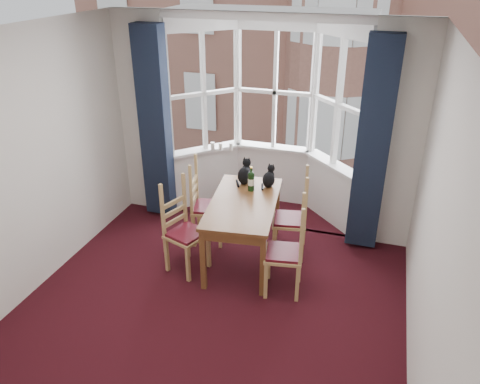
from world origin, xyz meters
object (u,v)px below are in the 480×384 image
at_px(chair_left_near, 181,232).
at_px(candle_tall, 213,146).
at_px(chair_right_near, 292,255).
at_px(cat_right, 269,178).
at_px(dining_table, 244,209).
at_px(wine_bottle, 251,180).
at_px(chair_right_far, 297,221).
at_px(chair_left_far, 202,208).
at_px(cat_left, 245,174).
at_px(candle_short, 221,146).
at_px(candle_extra, 231,147).

relative_size(chair_left_near, candle_tall, 8.45).
relative_size(chair_right_near, cat_right, 3.15).
xyz_separation_m(dining_table, candle_tall, (-0.86, 1.29, 0.23)).
bearing_deg(dining_table, wine_bottle, 89.74).
height_order(chair_right_near, chair_right_far, same).
xyz_separation_m(chair_left_far, cat_left, (0.51, 0.23, 0.45)).
bearing_deg(candle_tall, chair_left_near, -82.77).
bearing_deg(chair_left_near, chair_left_far, 89.43).
bearing_deg(chair_right_far, chair_right_near, -82.87).
bearing_deg(chair_right_far, candle_short, 142.89).
xyz_separation_m(chair_left_near, chair_right_near, (1.34, -0.07, 0.00)).
bearing_deg(cat_right, candle_short, 138.37).
distance_m(cat_left, cat_right, 0.31).
distance_m(chair_right_near, cat_left, 1.32).
bearing_deg(candle_short, cat_right, -41.63).
bearing_deg(chair_right_near, chair_right_far, 97.13).
relative_size(chair_left_near, chair_left_far, 1.00).
bearing_deg(cat_right, candle_tall, 142.53).
height_order(cat_left, cat_right, cat_left).
distance_m(dining_table, cat_right, 0.56).
bearing_deg(chair_left_far, cat_right, 15.07).
bearing_deg(candle_extra, candle_tall, -169.21).
xyz_separation_m(dining_table, cat_right, (0.18, 0.49, 0.21)).
height_order(chair_left_near, chair_right_far, same).
relative_size(dining_table, chair_right_far, 1.64).
xyz_separation_m(dining_table, chair_right_near, (0.69, -0.44, -0.22)).
bearing_deg(candle_tall, cat_left, -47.39).
distance_m(chair_left_far, candle_short, 1.15).
distance_m(chair_right_far, candle_extra, 1.65).
relative_size(chair_left_far, cat_right, 3.15).
bearing_deg(cat_right, candle_extra, 132.58).
distance_m(chair_right_near, wine_bottle, 1.11).
bearing_deg(chair_left_near, chair_right_near, -2.80).
bearing_deg(dining_table, candle_short, 119.76).
bearing_deg(cat_left, dining_table, -74.95).
distance_m(chair_left_far, candle_tall, 1.14).
bearing_deg(cat_right, chair_left_far, -164.93).
height_order(chair_left_near, cat_right, cat_right).
relative_size(chair_left_far, candle_tall, 8.45).
bearing_deg(chair_right_near, candle_extra, 125.90).
height_order(chair_right_near, cat_right, cat_right).
bearing_deg(chair_left_far, chair_right_far, 1.54).
xyz_separation_m(chair_left_far, candle_short, (-0.11, 1.05, 0.45)).
height_order(dining_table, candle_tall, candle_tall).
distance_m(chair_right_far, cat_right, 0.63).
height_order(chair_right_far, candle_extra, candle_extra).
bearing_deg(candle_extra, chair_right_near, -54.10).
bearing_deg(candle_short, dining_table, -60.24).
relative_size(chair_left_near, wine_bottle, 2.95).
xyz_separation_m(cat_right, wine_bottle, (-0.18, -0.18, 0.03)).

